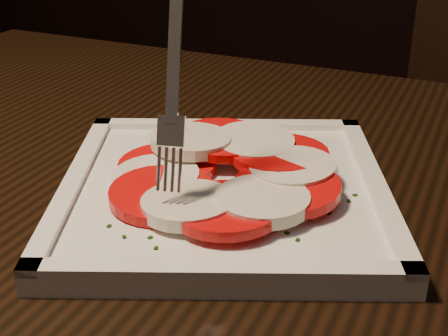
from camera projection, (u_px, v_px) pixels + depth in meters
table at (260, 314)px, 0.53m from camera, size 1.23×0.85×0.75m
plate at (224, 193)px, 0.51m from camera, size 0.33×0.33×0.01m
caprese_salad at (224, 172)px, 0.50m from camera, size 0.20×0.20×0.03m
fork at (177, 62)px, 0.44m from camera, size 0.04×0.06×0.17m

